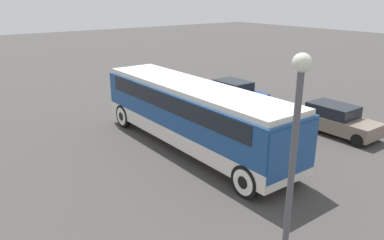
% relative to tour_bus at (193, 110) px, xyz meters
% --- Properties ---
extents(ground_plane, '(120.00, 120.00, 0.00)m').
position_rel_tour_bus_xyz_m(ground_plane, '(-0.10, 0.00, -1.82)').
color(ground_plane, '#423F3D').
extents(tour_bus, '(11.23, 2.67, 2.98)m').
position_rel_tour_bus_xyz_m(tour_bus, '(0.00, 0.00, 0.00)').
color(tour_bus, silver).
rests_on(tour_bus, ground_plane).
extents(parked_car_near, '(4.38, 1.86, 1.46)m').
position_rel_tour_bus_xyz_m(parked_car_near, '(-4.39, 6.60, -1.09)').
color(parked_car_near, navy).
rests_on(parked_car_near, ground_plane).
extents(parked_car_mid, '(4.37, 1.78, 1.47)m').
position_rel_tour_bus_xyz_m(parked_car_mid, '(2.62, 6.93, -1.10)').
color(parked_car_mid, '#7A6B5B').
rests_on(parked_car_mid, ground_plane).
extents(lamp_post, '(0.44, 0.44, 5.49)m').
position_rel_tour_bus_xyz_m(lamp_post, '(7.57, -2.75, 1.81)').
color(lamp_post, '#515156').
rests_on(lamp_post, ground_plane).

